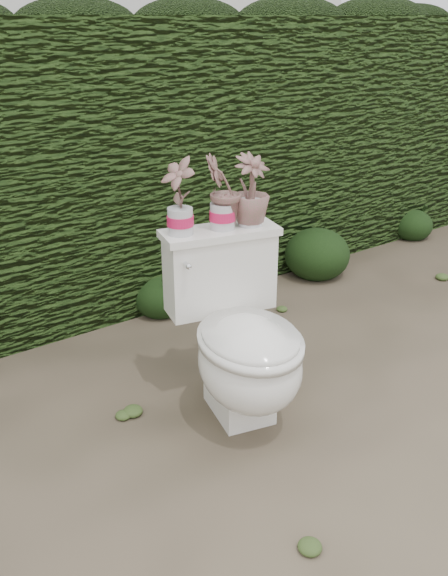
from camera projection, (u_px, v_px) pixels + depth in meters
ground at (274, 401)px, 2.76m from camera, size 60.00×60.00×0.00m
hedge at (105, 162)px, 3.62m from camera, size 8.00×1.00×1.60m
toilet at (242, 342)px, 2.53m from camera, size 0.60×0.76×0.78m
potted_plant_left at (180, 198)px, 2.44m from camera, size 0.13×0.17×0.30m
potted_plant_center at (222, 194)px, 2.50m from camera, size 0.18×0.16×0.30m
potted_plant_right at (251, 192)px, 2.55m from camera, size 0.17×0.17×0.29m
liriope_clump_2 at (161, 292)px, 3.54m from camera, size 0.31×0.31×0.25m
liriope_clump_3 at (317, 250)px, 4.04m from camera, size 0.43×0.43×0.35m
liriope_clump_4 at (413, 222)px, 4.76m from camera, size 0.31×0.31×0.25m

